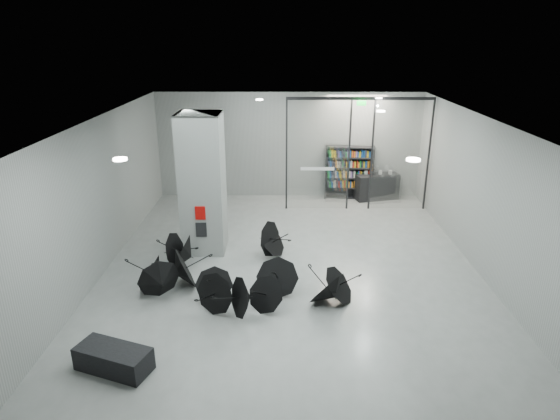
{
  "coord_description": "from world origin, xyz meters",
  "views": [
    {
      "loc": [
        -0.21,
        -10.92,
        5.96
      ],
      "look_at": [
        -0.3,
        1.5,
        1.4
      ],
      "focal_mm": 30.64,
      "sensor_mm": 36.0,
      "label": 1
    }
  ],
  "objects_px": {
    "shop_counter": "(376,186)",
    "umbrella_cluster": "(229,276)",
    "bench": "(114,359)",
    "bookshelf": "(349,172)",
    "column": "(203,184)"
  },
  "relations": [
    {
      "from": "column",
      "to": "bench",
      "type": "height_order",
      "value": "column"
    },
    {
      "from": "bench",
      "to": "shop_counter",
      "type": "bearing_deg",
      "value": 76.26
    },
    {
      "from": "column",
      "to": "shop_counter",
      "type": "relative_size",
      "value": 2.45
    },
    {
      "from": "bench",
      "to": "column",
      "type": "bearing_deg",
      "value": 100.75
    },
    {
      "from": "shop_counter",
      "to": "umbrella_cluster",
      "type": "relative_size",
      "value": 0.29
    },
    {
      "from": "bench",
      "to": "bookshelf",
      "type": "distance_m",
      "value": 11.74
    },
    {
      "from": "bookshelf",
      "to": "shop_counter",
      "type": "distance_m",
      "value": 1.18
    },
    {
      "from": "shop_counter",
      "to": "umbrella_cluster",
      "type": "bearing_deg",
      "value": -140.26
    },
    {
      "from": "column",
      "to": "bookshelf",
      "type": "distance_m",
      "value": 6.84
    },
    {
      "from": "bench",
      "to": "umbrella_cluster",
      "type": "bearing_deg",
      "value": 79.71
    },
    {
      "from": "bench",
      "to": "shop_counter",
      "type": "distance_m",
      "value": 12.16
    },
    {
      "from": "column",
      "to": "bench",
      "type": "bearing_deg",
      "value": -99.36
    },
    {
      "from": "column",
      "to": "bench",
      "type": "relative_size",
      "value": 2.81
    },
    {
      "from": "bench",
      "to": "shop_counter",
      "type": "relative_size",
      "value": 0.87
    },
    {
      "from": "bookshelf",
      "to": "bench",
      "type": "bearing_deg",
      "value": -112.52
    }
  ]
}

